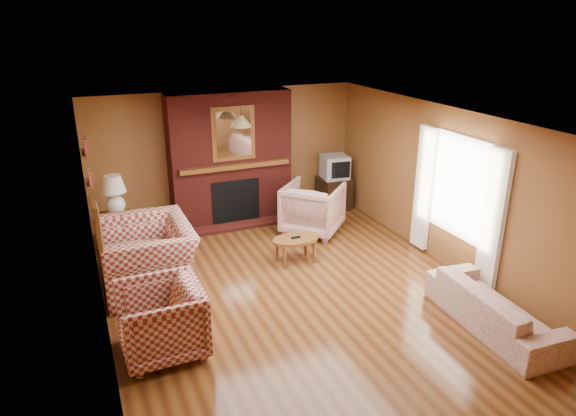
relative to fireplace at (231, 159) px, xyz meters
name	(u,v)px	position (x,y,z in m)	size (l,w,h in m)	color
floor	(297,293)	(0.00, -2.98, -1.18)	(6.50, 6.50, 0.00)	#41210E
ceiling	(298,122)	(0.00, -2.98, 1.22)	(6.50, 6.50, 0.00)	silver
wall_back	(226,155)	(0.00, 0.27, 0.02)	(6.50, 6.50, 0.00)	brown
wall_front	(471,354)	(0.00, -6.23, 0.02)	(6.50, 6.50, 0.00)	brown
wall_left	(96,244)	(-2.50, -2.98, 0.02)	(6.50, 6.50, 0.00)	brown
wall_right	(451,189)	(2.50, -2.98, 0.02)	(6.50, 6.50, 0.00)	brown
fireplace	(231,159)	(0.00, 0.00, 0.00)	(2.20, 0.82, 2.40)	#571813
window_right	(457,198)	(2.45, -3.18, -0.06)	(0.10, 1.85, 2.00)	silver
bookshelf	(87,163)	(-2.44, -1.08, 0.48)	(0.09, 0.55, 0.71)	brown
botanical_print	(97,225)	(-2.47, -3.28, 0.37)	(0.05, 0.40, 0.50)	brown
pendant_light	(241,121)	(0.00, -0.68, 0.82)	(0.36, 0.36, 0.48)	black
plaid_loveseat	(147,256)	(-1.85, -1.94, -0.72)	(1.42, 1.24, 0.92)	maroon
plaid_armchair	(161,320)	(-1.95, -3.59, -0.76)	(0.90, 0.93, 0.84)	maroon
floral_sofa	(495,307)	(1.90, -4.68, -0.91)	(1.89, 0.74, 0.55)	beige
floral_armchair	(313,208)	(1.14, -1.09, -0.74)	(0.94, 0.97, 0.88)	beige
coffee_table	(296,241)	(0.38, -2.07, -0.84)	(0.75, 0.46, 0.42)	brown
side_table	(119,232)	(-2.10, -0.53, -0.87)	(0.47, 0.47, 0.63)	brown
table_lamp	(114,193)	(-2.10, -0.53, -0.19)	(0.39, 0.39, 0.64)	silver
tv_stand	(334,193)	(2.05, -0.18, -0.86)	(0.58, 0.53, 0.63)	black
crt_tv	(335,167)	(2.05, -0.19, -0.32)	(0.54, 0.54, 0.45)	#A0A3A8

